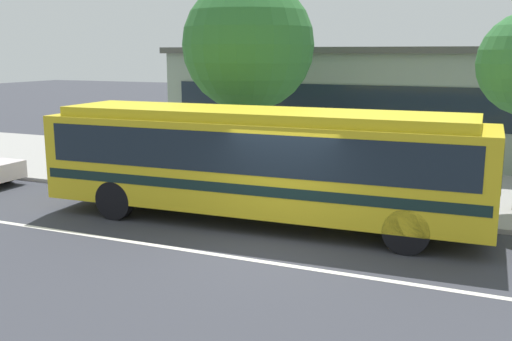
% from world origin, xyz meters
% --- Properties ---
extents(ground_plane, '(120.00, 120.00, 0.00)m').
position_xyz_m(ground_plane, '(0.00, 0.00, 0.00)').
color(ground_plane, '#373941').
extents(sidewalk_slab, '(60.00, 8.00, 0.12)m').
position_xyz_m(sidewalk_slab, '(0.00, 7.16, 0.06)').
color(sidewalk_slab, '#9B9994').
rests_on(sidewalk_slab, ground_plane).
extents(lane_stripe_center, '(56.00, 0.16, 0.01)m').
position_xyz_m(lane_stripe_center, '(0.00, -0.80, 0.00)').
color(lane_stripe_center, silver).
rests_on(lane_stripe_center, ground_plane).
extents(transit_bus, '(11.12, 2.90, 2.83)m').
position_xyz_m(transit_bus, '(-1.06, 1.82, 1.65)').
color(transit_bus, gold).
rests_on(transit_bus, ground_plane).
extents(pedestrian_waiting_near_sign, '(0.42, 0.42, 1.65)m').
position_xyz_m(pedestrian_waiting_near_sign, '(-1.17, 4.36, 1.08)').
color(pedestrian_waiting_near_sign, navy).
rests_on(pedestrian_waiting_near_sign, sidewalk_slab).
extents(bus_stop_sign, '(0.09, 0.44, 2.61)m').
position_xyz_m(bus_stop_sign, '(2.87, 3.59, 1.79)').
color(bus_stop_sign, gray).
rests_on(bus_stop_sign, sidewalk_slab).
extents(street_tree_near_stop, '(4.24, 4.24, 6.43)m').
position_xyz_m(street_tree_near_stop, '(-3.42, 6.34, 4.42)').
color(street_tree_near_stop, brown).
rests_on(street_tree_near_stop, sidewalk_slab).
extents(station_building, '(17.81, 7.41, 4.39)m').
position_xyz_m(station_building, '(-0.02, 13.38, 2.20)').
color(station_building, gray).
rests_on(station_building, ground_plane).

